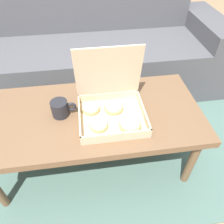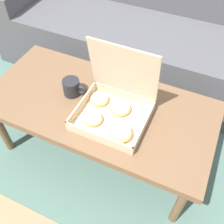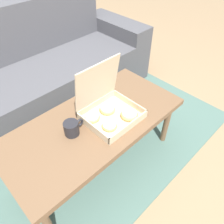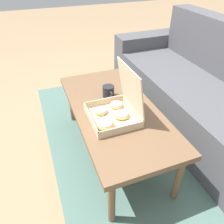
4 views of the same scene
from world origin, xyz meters
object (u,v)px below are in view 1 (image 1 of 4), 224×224
Objects in this scene: couch at (85,54)px; coffee_table at (92,119)px; coffee_mug at (61,108)px; pastry_box at (111,107)px.

coffee_table is at bearing -90.00° from couch.
coffee_table is at bearing -4.30° from coffee_mug.
coffee_mug is (-0.16, 0.01, 0.09)m from coffee_table.
pastry_box is at bearing -10.16° from coffee_mug.
couch is at bearing 90.00° from coffee_table.
coffee_mug is (-0.26, 0.05, -0.02)m from pastry_box.
coffee_mug is at bearing 169.84° from pastry_box.
pastry_box is (0.10, -0.03, 0.10)m from coffee_table.
pastry_box is (0.10, -0.91, 0.19)m from couch.
couch reaches higher than coffee_table.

